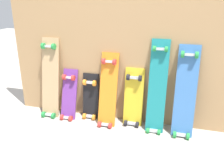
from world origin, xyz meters
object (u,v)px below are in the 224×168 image
(skateboard_black, at_px, (90,99))
(skateboard_blue, at_px, (185,95))
(skateboard_natural, at_px, (50,81))
(skateboard_orange, at_px, (108,93))
(skateboard_purple, at_px, (69,97))
(skateboard_teal, at_px, (157,91))
(skateboard_yellow, at_px, (133,100))

(skateboard_black, xyz_separation_m, skateboard_blue, (0.95, -0.06, 0.18))
(skateboard_natural, xyz_separation_m, skateboard_blue, (1.39, -0.01, 0.00))
(skateboard_natural, height_order, skateboard_orange, skateboard_natural)
(skateboard_purple, distance_m, skateboard_teal, 0.94)
(skateboard_purple, bearing_deg, skateboard_teal, 0.18)
(skateboard_natural, height_order, skateboard_yellow, skateboard_natural)
(skateboard_natural, bearing_deg, skateboard_purple, -2.32)
(skateboard_orange, xyz_separation_m, skateboard_blue, (0.74, 0.01, 0.06))
(skateboard_purple, distance_m, skateboard_blue, 1.19)
(skateboard_black, bearing_deg, skateboard_blue, -3.35)
(skateboard_orange, distance_m, skateboard_yellow, 0.27)
(skateboard_black, relative_size, skateboard_blue, 0.61)
(skateboard_natural, bearing_deg, skateboard_orange, -1.74)
(skateboard_orange, bearing_deg, skateboard_black, 163.77)
(skateboard_black, relative_size, skateboard_orange, 0.69)
(skateboard_purple, height_order, skateboard_blue, skateboard_blue)
(skateboard_black, distance_m, skateboard_yellow, 0.47)
(skateboard_orange, xyz_separation_m, skateboard_yellow, (0.25, 0.05, -0.07))
(skateboard_black, xyz_separation_m, skateboard_teal, (0.70, -0.05, 0.19))
(skateboard_orange, height_order, skateboard_yellow, skateboard_orange)
(skateboard_natural, relative_size, skateboard_orange, 1.14)
(skateboard_purple, distance_m, skateboard_orange, 0.45)
(skateboard_natural, relative_size, skateboard_teal, 0.95)
(skateboard_teal, xyz_separation_m, skateboard_blue, (0.26, -0.01, -0.02))
(skateboard_black, height_order, skateboard_blue, skateboard_blue)
(skateboard_orange, bearing_deg, skateboard_purple, 178.54)
(skateboard_blue, bearing_deg, skateboard_teal, 178.24)
(skateboard_black, height_order, skateboard_orange, skateboard_orange)
(skateboard_natural, xyz_separation_m, skateboard_yellow, (0.90, 0.03, -0.13))
(skateboard_purple, xyz_separation_m, skateboard_black, (0.23, 0.05, -0.01))
(skateboard_teal, bearing_deg, skateboard_yellow, 171.28)
(skateboard_purple, height_order, skateboard_teal, skateboard_teal)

